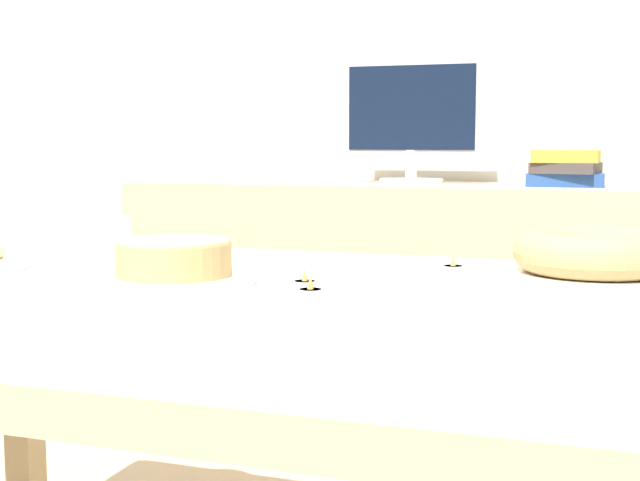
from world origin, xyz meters
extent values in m
cube|color=silver|center=(0.00, 1.71, 1.30)|extent=(8.00, 0.10, 2.60)
cube|color=silver|center=(0.00, 0.00, 0.72)|extent=(1.64, 0.98, 0.04)
cube|color=#D1B284|center=(0.00, -0.47, 0.68)|extent=(1.68, 0.08, 0.06)
cube|color=#D1B284|center=(0.00, 0.47, 0.68)|extent=(1.68, 0.08, 0.06)
cube|color=#D1B284|center=(-0.77, 0.45, 0.34)|extent=(0.07, 0.07, 0.68)
cube|color=#D1B284|center=(0.00, 1.41, 0.42)|extent=(1.90, 0.44, 0.85)
cylinder|color=silver|center=(-0.04, 1.41, 0.86)|extent=(0.20, 0.20, 0.02)
cylinder|color=silver|center=(-0.04, 1.41, 0.91)|extent=(0.04, 0.04, 0.09)
cube|color=silver|center=(-0.04, 1.41, 1.08)|extent=(0.42, 0.02, 0.28)
cube|color=black|center=(-0.04, 1.40, 1.08)|extent=(0.40, 0.00, 0.26)
cube|color=#23478C|center=(0.43, 1.41, 0.87)|extent=(0.22, 0.14, 0.04)
cube|color=#3F3838|center=(0.43, 1.41, 0.90)|extent=(0.20, 0.19, 0.03)
cube|color=#B29933|center=(0.43, 1.41, 0.94)|extent=(0.19, 0.17, 0.04)
cylinder|color=white|center=(-0.11, 0.01, 0.75)|extent=(0.28, 0.28, 0.01)
cylinder|color=tan|center=(-0.11, 0.01, 0.78)|extent=(0.20, 0.20, 0.05)
cylinder|color=#F4CA7D|center=(-0.11, 0.01, 0.81)|extent=(0.19, 0.19, 0.01)
cylinder|color=white|center=(0.56, 0.27, 0.75)|extent=(0.29, 0.29, 0.01)
torus|color=tan|center=(0.56, 0.27, 0.79)|extent=(0.27, 0.27, 0.07)
cylinder|color=white|center=(-0.53, 0.36, 0.75)|extent=(0.21, 0.21, 0.01)
cylinder|color=white|center=(-0.53, 0.36, 0.76)|extent=(0.21, 0.21, 0.01)
cylinder|color=white|center=(-0.53, 0.36, 0.77)|extent=(0.21, 0.21, 0.01)
cylinder|color=white|center=(-0.53, 0.36, 0.78)|extent=(0.21, 0.21, 0.01)
cylinder|color=white|center=(-0.53, 0.36, 0.79)|extent=(0.21, 0.21, 0.01)
cylinder|color=white|center=(-0.53, 0.36, 0.80)|extent=(0.21, 0.21, 0.01)
cylinder|color=white|center=(-0.53, 0.36, 0.81)|extent=(0.21, 0.21, 0.01)
cylinder|color=silver|center=(0.16, -0.07, 0.75)|extent=(0.04, 0.04, 0.02)
cylinder|color=white|center=(0.16, -0.07, 0.76)|extent=(0.03, 0.03, 0.00)
cone|color=#F9B74C|center=(0.16, -0.07, 0.77)|extent=(0.01, 0.01, 0.02)
cylinder|color=silver|center=(0.32, 0.25, 0.75)|extent=(0.04, 0.04, 0.02)
cylinder|color=white|center=(0.32, 0.25, 0.76)|extent=(0.03, 0.03, 0.00)
cone|color=#F9B74C|center=(0.32, 0.25, 0.77)|extent=(0.01, 0.01, 0.02)
cylinder|color=silver|center=(0.13, 0.00, 0.75)|extent=(0.04, 0.04, 0.02)
cylinder|color=white|center=(0.13, 0.00, 0.76)|extent=(0.03, 0.03, 0.00)
cone|color=#F9B74C|center=(0.13, 0.00, 0.77)|extent=(0.01, 0.01, 0.02)
camera|label=1|loc=(0.62, -1.32, 0.98)|focal=50.00mm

